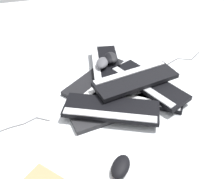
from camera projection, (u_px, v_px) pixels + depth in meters
ground_plane at (124, 91)px, 1.33m from camera, size 3.20×3.20×0.00m
keyboard_0 at (140, 95)px, 1.28m from camera, size 0.44×0.38×0.03m
keyboard_1 at (99, 78)px, 1.39m from camera, size 0.44×0.39×0.03m
keyboard_2 at (115, 108)px, 1.20m from camera, size 0.46×0.21×0.03m
keyboard_3 at (106, 66)px, 1.43m from camera, size 0.23×0.46×0.03m
keyboard_4 at (148, 83)px, 1.31m from camera, size 0.31×0.46×0.03m
keyboard_5 at (136, 79)px, 1.28m from camera, size 0.46×0.22×0.03m
keyboard_6 at (111, 109)px, 1.15m from camera, size 0.46×0.33×0.03m
mouse_0 at (111, 57)px, 1.44m from camera, size 0.07×0.11×0.04m
mouse_1 at (109, 58)px, 1.44m from camera, size 0.09×0.12×0.04m
mouse_2 at (102, 63)px, 1.40m from camera, size 0.11×0.13×0.04m
mouse_3 at (121, 167)px, 0.94m from camera, size 0.12×0.13×0.04m
cable_0 at (178, 63)px, 1.53m from camera, size 0.35×0.23×0.01m
cable_1 at (8, 131)px, 1.10m from camera, size 0.35×0.16×0.01m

